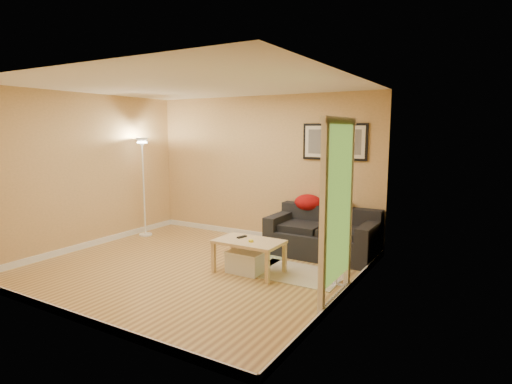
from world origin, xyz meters
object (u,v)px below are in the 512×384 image
sofa (322,232)px  book_stack (336,245)px  floor_lamp (144,190)px  coffee_table (249,256)px  side_table (336,267)px  storage_bin (246,262)px

sofa → book_stack: bearing=-60.9°
sofa → floor_lamp: floor_lamp is taller
coffee_table → floor_lamp: bearing=154.9°
side_table → floor_lamp: bearing=171.2°
floor_lamp → book_stack: bearing=-8.8°
sofa → coffee_table: size_ratio=1.82×
sofa → side_table: 1.31m
side_table → book_stack: (-0.01, 0.01, 0.28)m
sofa → side_table: bearing=-60.6°
sofa → floor_lamp: 3.46m
sofa → storage_bin: (-0.62, -1.31, -0.22)m
sofa → book_stack: (0.63, -1.13, 0.15)m
coffee_table → side_table: side_table is taller
sofa → coffee_table: 1.43m
coffee_table → floor_lamp: 2.98m
sofa → storage_bin: bearing=-115.2°
coffee_table → floor_lamp: floor_lamp is taller
storage_bin → side_table: (1.26, 0.18, 0.09)m
side_table → coffee_table: bearing=-172.2°
side_table → floor_lamp: floor_lamp is taller
storage_bin → coffee_table: bearing=16.3°
floor_lamp → coffee_table: bearing=-15.8°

